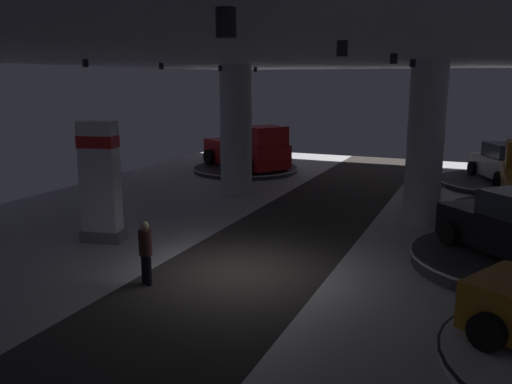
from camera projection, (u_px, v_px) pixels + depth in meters
ground at (239, 273)px, 13.71m from camera, size 24.00×44.00×0.06m
ceiling_with_spotlights at (238, 51)px, 12.54m from camera, size 24.00×44.00×0.39m
column_left at (236, 130)px, 22.84m from camera, size 1.37×1.37×5.50m
column_right at (425, 145)px, 17.63m from camera, size 1.20×1.20×5.50m
brand_sign_pylon at (100, 180)px, 15.95m from camera, size 1.38×0.91×3.68m
display_platform_deep_right at (505, 183)px, 24.65m from camera, size 6.09×6.09×0.27m
display_car_deep_right at (507, 164)px, 24.49m from camera, size 3.47×4.57×1.71m
display_platform_deep_left at (245, 169)px, 28.60m from camera, size 5.68×5.68×0.24m
pickup_truck_deep_left at (249, 150)px, 28.13m from camera, size 5.62×4.62×2.30m
visitor_walking_near at (146, 249)px, 12.70m from camera, size 0.32×0.32×1.59m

